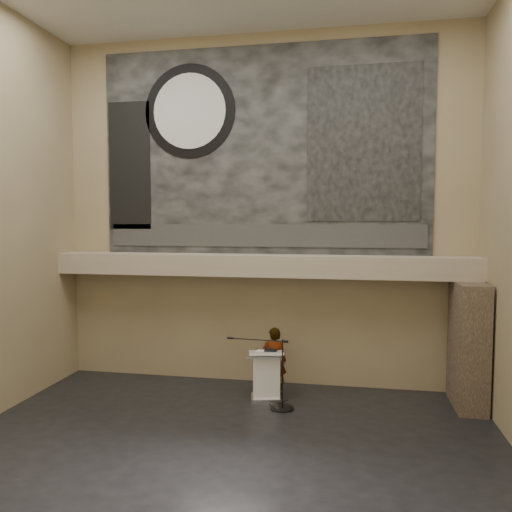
# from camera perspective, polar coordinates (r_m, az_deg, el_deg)

# --- Properties ---
(floor) EXTENTS (10.00, 10.00, 0.00)m
(floor) POSITION_cam_1_polar(r_m,az_deg,el_deg) (9.23, -3.91, -21.72)
(floor) COLOR black
(floor) RESTS_ON ground
(wall_back) EXTENTS (10.00, 0.02, 8.50)m
(wall_back) POSITION_cam_1_polar(r_m,az_deg,el_deg) (12.23, 0.69, 5.18)
(wall_back) COLOR #8D7A59
(wall_back) RESTS_ON floor
(wall_front) EXTENTS (10.00, 0.02, 8.50)m
(wall_front) POSITION_cam_1_polar(r_m,az_deg,el_deg) (4.56, -16.91, 6.90)
(wall_front) COLOR #8D7A59
(wall_front) RESTS_ON floor
(soffit) EXTENTS (10.00, 0.80, 0.50)m
(soffit) POSITION_cam_1_polar(r_m,az_deg,el_deg) (11.88, 0.35, -1.07)
(soffit) COLOR tan
(soffit) RESTS_ON wall_back
(sprinkler_left) EXTENTS (0.04, 0.04, 0.06)m
(sprinkler_left) POSITION_cam_1_polar(r_m,az_deg,el_deg) (12.24, -7.09, -2.26)
(sprinkler_left) COLOR #B2893D
(sprinkler_left) RESTS_ON soffit
(sprinkler_right) EXTENTS (0.04, 0.04, 0.06)m
(sprinkler_right) POSITION_cam_1_polar(r_m,az_deg,el_deg) (11.67, 9.54, -2.60)
(sprinkler_right) COLOR #B2893D
(sprinkler_right) RESTS_ON soffit
(banner) EXTENTS (8.00, 0.05, 5.00)m
(banner) POSITION_cam_1_polar(r_m,az_deg,el_deg) (12.31, 0.67, 11.94)
(banner) COLOR black
(banner) RESTS_ON wall_back
(banner_text_strip) EXTENTS (7.76, 0.02, 0.55)m
(banner_text_strip) POSITION_cam_1_polar(r_m,az_deg,el_deg) (12.16, 0.63, 2.35)
(banner_text_strip) COLOR #2B2B2B
(banner_text_strip) RESTS_ON banner
(banner_clock_rim) EXTENTS (2.30, 0.02, 2.30)m
(banner_clock_rim) POSITION_cam_1_polar(r_m,az_deg,el_deg) (12.87, -7.60, 16.08)
(banner_clock_rim) COLOR black
(banner_clock_rim) RESTS_ON banner
(banner_clock_face) EXTENTS (1.84, 0.02, 1.84)m
(banner_clock_face) POSITION_cam_1_polar(r_m,az_deg,el_deg) (12.85, -7.63, 16.10)
(banner_clock_face) COLOR silver
(banner_clock_face) RESTS_ON banner
(banner_building_print) EXTENTS (2.60, 0.02, 3.60)m
(banner_building_print) POSITION_cam_1_polar(r_m,az_deg,el_deg) (12.11, 12.17, 12.46)
(banner_building_print) COLOR black
(banner_building_print) RESTS_ON banner
(banner_brick_print) EXTENTS (1.10, 0.02, 3.20)m
(banner_brick_print) POSITION_cam_1_polar(r_m,az_deg,el_deg) (13.24, -14.24, 9.95)
(banner_brick_print) COLOR black
(banner_brick_print) RESTS_ON banner
(stone_pier) EXTENTS (0.60, 1.40, 2.70)m
(stone_pier) POSITION_cam_1_polar(r_m,az_deg,el_deg) (11.79, 23.10, -9.32)
(stone_pier) COLOR #413428
(stone_pier) RESTS_ON floor
(lectern) EXTENTS (0.85, 0.68, 1.14)m
(lectern) POSITION_cam_1_polar(r_m,az_deg,el_deg) (11.48, 1.17, -13.48)
(lectern) COLOR silver
(lectern) RESTS_ON floor
(binder) EXTENTS (0.28, 0.22, 0.04)m
(binder) POSITION_cam_1_polar(r_m,az_deg,el_deg) (11.32, 1.71, -10.75)
(binder) COLOR black
(binder) RESTS_ON lectern
(papers) EXTENTS (0.24, 0.31, 0.00)m
(papers) POSITION_cam_1_polar(r_m,az_deg,el_deg) (11.32, 0.54, -10.83)
(papers) COLOR white
(papers) RESTS_ON lectern
(speaker_person) EXTENTS (0.59, 0.41, 1.56)m
(speaker_person) POSITION_cam_1_polar(r_m,az_deg,el_deg) (11.78, 2.10, -11.86)
(speaker_person) COLOR silver
(speaker_person) RESTS_ON floor
(mic_stand) EXTENTS (1.48, 0.52, 1.50)m
(mic_stand) POSITION_cam_1_polar(r_m,az_deg,el_deg) (11.09, 2.79, -15.90)
(mic_stand) COLOR black
(mic_stand) RESTS_ON floor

